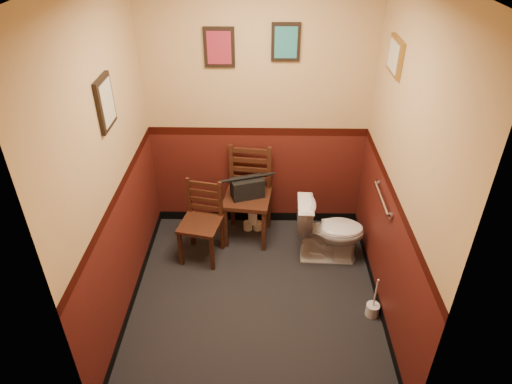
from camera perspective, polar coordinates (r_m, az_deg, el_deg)
floor at (r=4.29m, az=-0.06°, el=-13.11°), size 2.20×2.40×0.00m
wall_back at (r=4.52m, az=0.23°, el=10.33°), size 2.20×0.00×2.70m
wall_front at (r=2.49m, az=-0.63°, el=-11.53°), size 2.20×0.00×2.70m
wall_left at (r=3.64m, az=-17.69°, el=2.65°), size 0.00×2.40×2.70m
wall_right at (r=3.60m, az=17.72°, el=2.32°), size 0.00×2.40×2.70m
grab_bar at (r=4.00m, az=15.50°, el=-0.76°), size 0.05×0.56×0.06m
framed_print_back_a at (r=4.33m, az=-4.62°, el=17.58°), size 0.28×0.04×0.36m
framed_print_back_b at (r=4.30m, az=3.75°, el=18.20°), size 0.26×0.04×0.34m
framed_print_left at (r=3.51m, az=-18.29°, el=10.54°), size 0.04×0.30×0.38m
framed_print_right at (r=3.86m, az=17.01°, el=15.94°), size 0.04×0.34×0.28m
toilet at (r=4.56m, az=9.20°, el=-4.80°), size 0.69×0.40×0.66m
toilet_brush at (r=4.24m, az=14.36°, el=-13.99°), size 0.12×0.12×0.42m
chair_left at (r=4.52m, az=-6.81°, el=-3.73°), size 0.45×0.45×0.81m
chair_right at (r=4.71m, az=-0.99°, el=-0.45°), size 0.52×0.52×0.99m
handbag at (r=4.61m, az=-1.09°, el=0.54°), size 0.36×0.26×0.24m
tp_stack at (r=4.99m, az=-0.41°, el=-3.68°), size 0.21×0.13×0.27m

